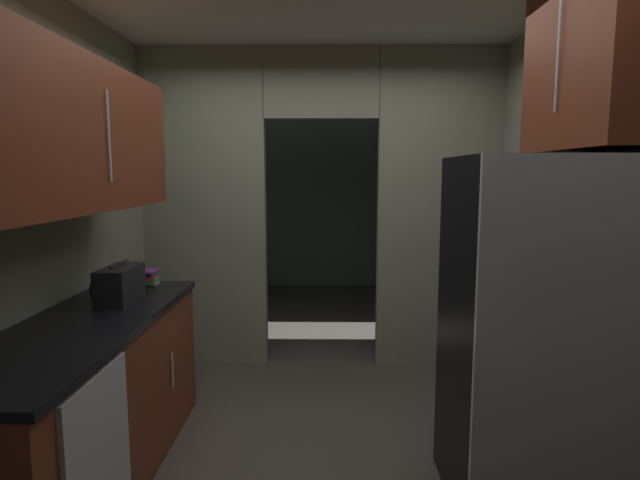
# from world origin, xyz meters

# --- Properties ---
(ground) EXTENTS (20.00, 20.00, 0.00)m
(ground) POSITION_xyz_m (0.00, 0.00, 0.00)
(ground) COLOR #47423D
(kitchen_partition) EXTENTS (3.01, 0.12, 2.68)m
(kitchen_partition) POSITION_xyz_m (-0.00, 1.57, 1.43)
(kitchen_partition) COLOR gray
(kitchen_partition) RESTS_ON ground
(adjoining_room_shell) EXTENTS (3.01, 3.16, 2.68)m
(adjoining_room_shell) POSITION_xyz_m (0.00, 3.63, 1.34)
(adjoining_room_shell) COLOR slate
(adjoining_room_shell) RESTS_ON ground
(refrigerator) EXTENTS (0.85, 0.75, 1.72)m
(refrigerator) POSITION_xyz_m (1.09, -0.35, 0.86)
(refrigerator) COLOR black
(refrigerator) RESTS_ON ground
(lower_cabinet_run) EXTENTS (0.63, 1.99, 0.90)m
(lower_cabinet_run) POSITION_xyz_m (-1.19, -0.28, 0.45)
(lower_cabinet_run) COLOR maroon
(lower_cabinet_run) RESTS_ON ground
(dishwasher) EXTENTS (0.02, 0.56, 0.84)m
(dishwasher) POSITION_xyz_m (-0.88, -0.84, 0.42)
(dishwasher) COLOR #B7BABC
(dishwasher) RESTS_ON ground
(upper_cabinet_counterside) EXTENTS (0.36, 1.79, 0.73)m
(upper_cabinet_counterside) POSITION_xyz_m (-1.19, -0.28, 1.82)
(upper_cabinet_counterside) COLOR maroon
(upper_cabinet_fridgeside) EXTENTS (0.36, 0.93, 0.90)m
(upper_cabinet_fridgeside) POSITION_xyz_m (1.32, -0.25, 2.21)
(upper_cabinet_fridgeside) COLOR maroon
(boombox) EXTENTS (0.18, 0.36, 0.23)m
(boombox) POSITION_xyz_m (-1.16, 0.13, 1.00)
(boombox) COLOR black
(boombox) RESTS_ON lower_cabinet_run
(book_stack) EXTENTS (0.14, 0.17, 0.10)m
(book_stack) POSITION_xyz_m (-1.16, 0.58, 0.95)
(book_stack) COLOR beige
(book_stack) RESTS_ON lower_cabinet_run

